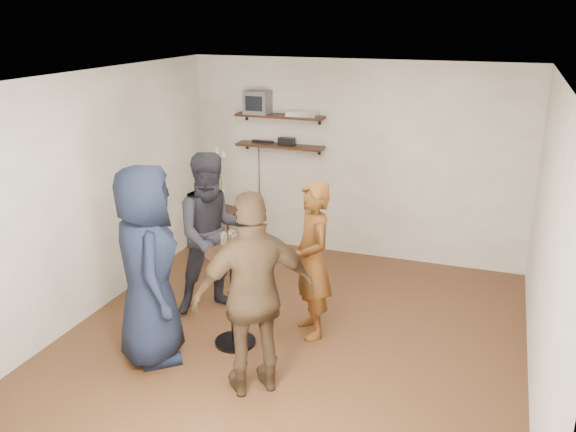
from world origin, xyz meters
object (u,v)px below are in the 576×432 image
at_px(radio, 287,141).
at_px(person_plaid, 312,260).
at_px(drinks_table, 234,286).
at_px(side_table, 221,217).
at_px(dvd_deck, 303,114).
at_px(person_dark, 214,234).
at_px(crt_monitor, 258,102).
at_px(person_brown, 255,295).
at_px(person_navy, 147,266).

height_order(radio, person_plaid, person_plaid).
bearing_deg(radio, drinks_table, -81.38).
bearing_deg(radio, side_table, -154.07).
height_order(radio, drinks_table, radio).
xyz_separation_m(dvd_deck, radio, (-0.23, 0.00, -0.38)).
distance_m(dvd_deck, person_dark, 2.27).
relative_size(crt_monitor, person_plaid, 0.20).
relative_size(crt_monitor, dvd_deck, 0.80).
height_order(person_plaid, person_dark, person_dark).
distance_m(dvd_deck, person_brown, 3.47).
bearing_deg(drinks_table, crt_monitor, 106.92).
xyz_separation_m(crt_monitor, radio, (0.40, 0.00, -0.50)).
height_order(person_dark, person_navy, person_navy).
relative_size(person_plaid, person_brown, 0.89).
height_order(side_table, person_navy, person_navy).
relative_size(dvd_deck, person_navy, 0.21).
relative_size(crt_monitor, person_brown, 0.18).
distance_m(person_plaid, person_dark, 1.17).
bearing_deg(person_navy, person_brown, -134.91).
distance_m(side_table, person_plaid, 2.58).
height_order(side_table, person_brown, person_brown).
bearing_deg(person_brown, radio, -112.45).
bearing_deg(person_navy, side_table, -25.56).
height_order(person_dark, person_brown, person_brown).
bearing_deg(person_plaid, crt_monitor, 178.16).
bearing_deg(person_navy, radio, -41.86).
xyz_separation_m(person_plaid, person_brown, (-0.16, -1.10, 0.10)).
height_order(radio, side_table, radio).
bearing_deg(person_plaid, radio, 170.20).
bearing_deg(person_dark, drinks_table, -90.00).
relative_size(crt_monitor, side_table, 0.52).
xyz_separation_m(radio, person_navy, (-0.24, -3.11, -0.57)).
bearing_deg(side_table, person_dark, -66.54).
distance_m(side_table, person_dark, 1.80).
distance_m(radio, drinks_table, 2.80).
distance_m(crt_monitor, dvd_deck, 0.64).
xyz_separation_m(drinks_table, person_navy, (-0.64, -0.49, 0.32)).
xyz_separation_m(side_table, drinks_table, (1.21, -2.23, 0.13)).
relative_size(person_navy, person_brown, 1.05).
height_order(side_table, person_dark, person_dark).
bearing_deg(side_table, radio, 25.93).
bearing_deg(radio, person_brown, -74.77).
bearing_deg(person_navy, person_plaid, -90.90).
xyz_separation_m(person_plaid, person_dark, (-1.16, 0.15, 0.08)).
bearing_deg(person_dark, dvd_deck, 40.86).
height_order(side_table, person_plaid, person_plaid).
distance_m(person_plaid, person_navy, 1.61).
bearing_deg(radio, dvd_deck, 0.00).
xyz_separation_m(drinks_table, person_plaid, (0.65, 0.47, 0.18)).
xyz_separation_m(dvd_deck, person_navy, (-0.46, -3.11, -0.95)).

